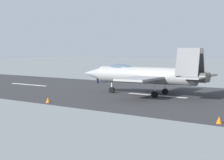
{
  "coord_description": "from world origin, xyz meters",
  "views": [
    {
      "loc": [
        -21.51,
        38.45,
        5.42
      ],
      "look_at": [
        2.68,
        6.48,
        2.2
      ],
      "focal_mm": 59.73,
      "sensor_mm": 36.0,
      "label": 1
    }
  ],
  "objects_px": {
    "crew_person": "(97,78)",
    "marker_cone_near": "(219,120)",
    "marker_cone_mid": "(48,100)",
    "fighter_jet": "(146,75)"
  },
  "relations": [
    {
      "from": "crew_person",
      "to": "marker_cone_near",
      "type": "relative_size",
      "value": 2.98
    },
    {
      "from": "marker_cone_near",
      "to": "crew_person",
      "type": "bearing_deg",
      "value": -36.05
    },
    {
      "from": "marker_cone_mid",
      "to": "marker_cone_near",
      "type": "bearing_deg",
      "value": 180.0
    },
    {
      "from": "marker_cone_mid",
      "to": "fighter_jet",
      "type": "bearing_deg",
      "value": -111.71
    },
    {
      "from": "fighter_jet",
      "to": "marker_cone_mid",
      "type": "bearing_deg",
      "value": 68.29
    },
    {
      "from": "fighter_jet",
      "to": "marker_cone_mid",
      "type": "xyz_separation_m",
      "value": [
        4.61,
        11.57,
        -2.19
      ]
    },
    {
      "from": "marker_cone_near",
      "to": "marker_cone_mid",
      "type": "height_order",
      "value": "same"
    },
    {
      "from": "marker_cone_near",
      "to": "marker_cone_mid",
      "type": "relative_size",
      "value": 1.0
    },
    {
      "from": "crew_person",
      "to": "marker_cone_mid",
      "type": "distance_m",
      "value": 23.46
    },
    {
      "from": "fighter_jet",
      "to": "crew_person",
      "type": "xyz_separation_m",
      "value": [
        15.16,
        -9.38,
        -1.65
      ]
    }
  ]
}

